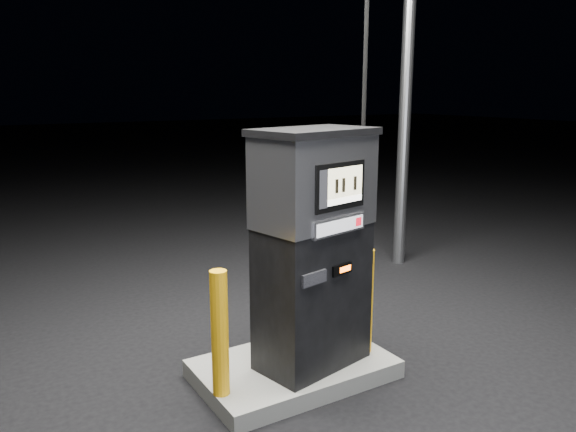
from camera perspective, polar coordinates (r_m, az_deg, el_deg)
ground at (r=4.97m, az=0.55°, el=-16.02°), size 80.00×80.00×0.00m
pump_island at (r=4.94m, az=0.55°, el=-15.26°), size 1.60×1.00×0.15m
fuel_dispenser at (r=4.52m, az=2.61°, el=-3.21°), size 1.12×0.76×4.05m
bollard_left at (r=4.25m, az=-6.95°, el=-11.77°), size 0.17×0.17×0.97m
bollard_right at (r=4.93m, az=7.90°, el=-8.56°), size 0.15×0.15×0.92m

